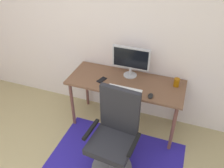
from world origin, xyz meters
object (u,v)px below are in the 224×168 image
Objects in this scene: keyboard at (124,90)px; computer_mouse at (151,96)px; cell_phone at (102,80)px; office_chair at (114,140)px; monitor at (131,59)px; desk at (125,86)px; coffee_cup at (177,82)px.

keyboard is 4.13× the size of computer_mouse.
cell_phone is 0.13× the size of office_chair.
keyboard is 0.33m from computer_mouse.
cell_phone is (-0.32, -0.24, -0.24)m from monitor.
office_chair reaches higher than cell_phone.
desk is 0.33m from cell_phone.
coffee_cup is at bearing 28.32° from keyboard.
keyboard is 3.92× the size of coffee_cup.
computer_mouse is (0.37, -0.21, 0.10)m from desk.
monitor reaches higher than cell_phone.
monitor is 0.46m from cell_phone.
coffee_cup is 0.96m from cell_phone.
desk is at bearing 32.52° from cell_phone.
office_chair is (-0.53, -0.84, -0.36)m from coffee_cup.
keyboard is at bearing 100.98° from office_chair.
computer_mouse reaches higher than keyboard.
computer_mouse is at bearing 6.79° from cell_phone.
computer_mouse is 0.95× the size of coffee_cup.
desk is at bearing -94.90° from monitor.
coffee_cup is at bearing 10.49° from desk.
office_chair reaches higher than computer_mouse.
desk is 0.36m from monitor.
keyboard is (0.04, -0.20, 0.09)m from desk.
computer_mouse is 0.74× the size of cell_phone.
cell_phone is at bearing -143.42° from monitor.
keyboard reaches higher than desk.
cell_phone is at bearing 168.68° from computer_mouse.
coffee_cup reaches higher than desk.
computer_mouse is (0.36, -0.37, -0.23)m from monitor.
coffee_cup is at bearing -3.86° from monitor.
desk is 0.65m from coffee_cup.
keyboard is (0.03, -0.36, -0.24)m from monitor.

